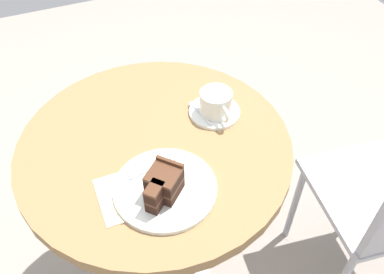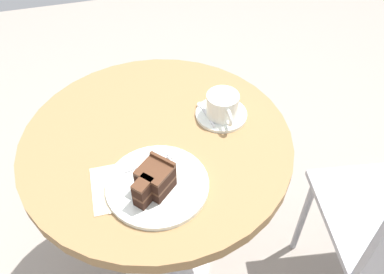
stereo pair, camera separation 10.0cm
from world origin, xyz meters
name	(u,v)px [view 1 (the left image)]	position (x,y,z in m)	size (l,w,h in m)	color
ground_plane	(167,269)	(0.00, 0.00, -0.01)	(4.40, 4.40, 0.01)	gray
cafe_table	(157,172)	(0.00, 0.00, 0.58)	(0.71, 0.71, 0.70)	olive
saucer	(214,112)	(-0.04, 0.19, 0.70)	(0.14, 0.14, 0.01)	silver
coffee_cup	(216,103)	(-0.03, 0.19, 0.74)	(0.12, 0.09, 0.07)	silver
teaspoon	(198,110)	(-0.06, 0.15, 0.71)	(0.11, 0.02, 0.00)	silver
cake_plate	(165,188)	(0.15, -0.03, 0.70)	(0.24, 0.24, 0.01)	silver
cake_slice	(163,184)	(0.17, -0.04, 0.74)	(0.10, 0.11, 0.08)	black
fork	(163,162)	(0.08, -0.01, 0.71)	(0.04, 0.15, 0.00)	silver
napkin	(132,192)	(0.13, -0.10, 0.70)	(0.14, 0.16, 0.00)	beige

